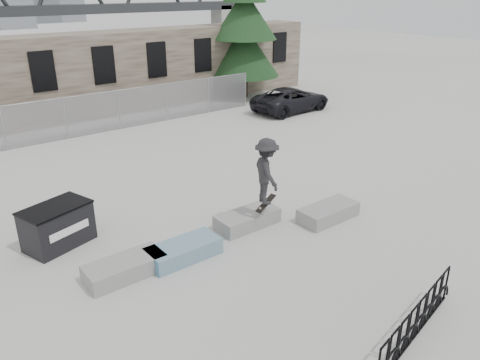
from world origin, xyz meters
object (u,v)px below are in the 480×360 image
at_px(dumpster, 57,226).
at_px(spruce_tree, 244,21).
at_px(planter_center_right, 247,218).
at_px(suv, 291,99).
at_px(planter_far_left, 125,267).
at_px(bike_rack, 416,321).
at_px(planter_offset, 328,212).
at_px(planter_center_left, 183,250).
at_px(skateboarder, 267,172).

xyz_separation_m(dumpster, spruce_tree, (16.24, 11.94, 4.21)).
relative_size(planter_center_right, suv, 0.40).
bearing_deg(planter_far_left, bike_rack, -57.22).
bearing_deg(dumpster, spruce_tree, 19.17).
distance_m(planter_offset, spruce_tree, 18.57).
xyz_separation_m(planter_center_right, dumpster, (-4.93, 2.41, 0.36)).
bearing_deg(spruce_tree, planter_offset, -120.04).
height_order(planter_center_left, bike_rack, bike_rack).
bearing_deg(bike_rack, dumpster, 118.32).
bearing_deg(spruce_tree, planter_center_left, -133.20).
bearing_deg(bike_rack, planter_center_right, 86.41).
height_order(planter_center_right, skateboarder, skateboarder).
xyz_separation_m(planter_center_left, dumpster, (-2.40, 2.79, 0.36)).
bearing_deg(planter_center_right, skateboarder, -50.72).
bearing_deg(planter_center_left, planter_center_right, 8.49).
height_order(bike_rack, skateboarder, skateboarder).
height_order(planter_center_right, bike_rack, bike_rack).
xyz_separation_m(suv, skateboarder, (-10.67, -10.00, 1.15)).
xyz_separation_m(planter_far_left, spruce_tree, (15.45, 14.54, 4.57)).
xyz_separation_m(planter_offset, dumpster, (-7.23, 3.63, 0.36)).
height_order(spruce_tree, suv, spruce_tree).
relative_size(planter_offset, skateboarder, 0.90).
distance_m(dumpster, suv, 17.49).
height_order(planter_offset, suv, suv).
relative_size(dumpster, suv, 0.41).
bearing_deg(suv, bike_rack, 141.59).
bearing_deg(planter_center_left, spruce_tree, 46.80).
xyz_separation_m(planter_center_left, spruce_tree, (13.83, 14.73, 4.57)).
height_order(suv, skateboarder, skateboarder).
xyz_separation_m(planter_center_left, planter_center_right, (2.53, 0.38, 0.00)).
relative_size(planter_offset, dumpster, 0.96).
xyz_separation_m(bike_rack, skateboarder, (0.73, 5.60, 1.41)).
xyz_separation_m(dumpster, bike_rack, (4.55, -8.45, -0.17)).
bearing_deg(spruce_tree, planter_center_right, -128.23).
height_order(dumpster, skateboarder, skateboarder).
relative_size(spruce_tree, suv, 2.29).
distance_m(planter_center_left, bike_rack, 6.06).
distance_m(dumpster, spruce_tree, 20.59).
xyz_separation_m(planter_center_left, skateboarder, (2.88, -0.06, 1.60)).
relative_size(dumpster, skateboarder, 0.94).
relative_size(planter_offset, suv, 0.40).
relative_size(suv, skateboarder, 2.26).
relative_size(planter_center_left, suv, 0.40).
xyz_separation_m(planter_far_left, suv, (15.17, 9.75, 0.45)).
bearing_deg(planter_offset, suv, 51.02).
bearing_deg(bike_rack, spruce_tree, 60.19).
height_order(planter_far_left, planter_center_right, same).
distance_m(planter_offset, skateboarder, 2.64).
bearing_deg(skateboarder, bike_rack, -168.04).
bearing_deg(skateboarder, suv, -27.45).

